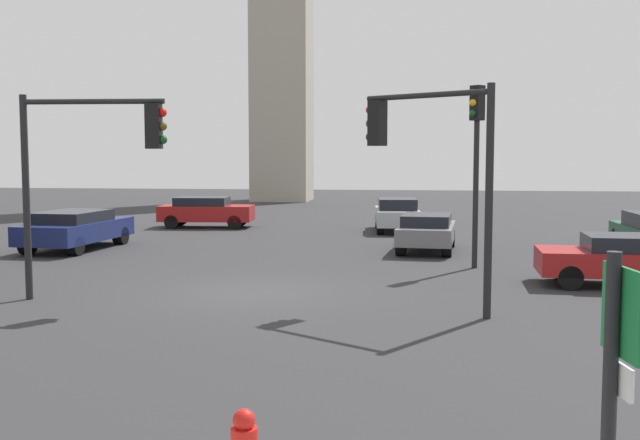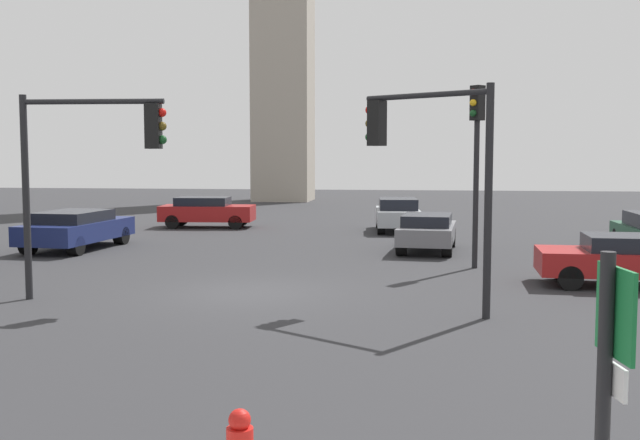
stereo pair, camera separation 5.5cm
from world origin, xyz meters
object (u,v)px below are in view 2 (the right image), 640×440
(car_4, at_px, (207,211))
(car_6, at_px, (427,231))
(car_0, at_px, (76,228))
(traffic_light_2, at_px, (476,142))
(car_3, at_px, (628,259))
(direction_sign, at_px, (607,398))
(traffic_light_0, at_px, (427,150))
(traffic_light_1, at_px, (92,152))
(car_1, at_px, (398,214))

(car_4, height_order, car_6, car_4)
(car_0, height_order, car_4, car_4)
(traffic_light_2, distance_m, car_3, 5.36)
(direction_sign, relative_size, traffic_light_0, 0.53)
(direction_sign, distance_m, car_4, 29.96)
(direction_sign, xyz_separation_m, car_3, (4.01, 14.29, -0.96))
(traffic_light_1, bearing_deg, car_1, 65.49)
(car_4, bearing_deg, traffic_light_0, -63.97)
(traffic_light_0, height_order, car_3, traffic_light_0)
(car_0, xyz_separation_m, car_1, (11.07, 7.68, 0.02))
(car_3, bearing_deg, direction_sign, 76.65)
(traffic_light_2, relative_size, car_1, 1.26)
(car_0, distance_m, car_4, 8.65)
(direction_sign, xyz_separation_m, car_1, (-2.11, 27.26, -0.90))
(car_1, relative_size, car_3, 0.97)
(car_6, bearing_deg, car_4, 58.58)
(traffic_light_0, bearing_deg, car_6, -57.96)
(direction_sign, relative_size, traffic_light_2, 0.47)
(car_1, bearing_deg, car_0, 120.54)
(direction_sign, height_order, traffic_light_0, traffic_light_0)
(traffic_light_2, relative_size, car_3, 1.22)
(traffic_light_1, bearing_deg, car_6, 48.85)
(car_6, bearing_deg, traffic_light_0, -175.94)
(traffic_light_1, relative_size, car_0, 0.95)
(traffic_light_0, height_order, car_1, traffic_light_0)
(car_0, bearing_deg, traffic_light_2, -96.84)
(direction_sign, distance_m, car_1, 27.36)
(car_6, bearing_deg, car_3, -136.99)
(traffic_light_2, bearing_deg, traffic_light_1, -13.56)
(car_1, distance_m, car_3, 14.33)
(car_6, bearing_deg, traffic_light_1, 146.94)
(traffic_light_2, xyz_separation_m, car_3, (3.60, -2.61, -2.99))
(traffic_light_2, xyz_separation_m, car_1, (-2.51, 10.35, -2.92))
(car_0, relative_size, car_3, 1.13)
(car_4, bearing_deg, car_1, -8.02)
(direction_sign, height_order, car_1, direction_sign)
(traffic_light_2, height_order, car_0, traffic_light_2)
(traffic_light_1, xyz_separation_m, car_1, (6.43, 16.41, -2.61))
(car_0, height_order, car_1, car_1)
(direction_sign, bearing_deg, car_1, 85.36)
(traffic_light_1, distance_m, traffic_light_2, 10.81)
(traffic_light_1, relative_size, car_4, 1.08)
(traffic_light_1, xyz_separation_m, traffic_light_2, (8.94, 6.06, 0.32))
(traffic_light_1, distance_m, car_4, 17.42)
(direction_sign, height_order, car_6, direction_sign)
(traffic_light_1, bearing_deg, car_4, 94.63)
(car_0, relative_size, car_6, 1.19)
(traffic_light_0, relative_size, traffic_light_1, 1.01)
(traffic_light_1, bearing_deg, car_3, 12.24)
(traffic_light_0, relative_size, car_1, 1.12)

